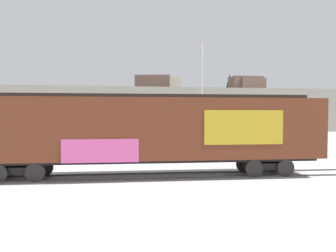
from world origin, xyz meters
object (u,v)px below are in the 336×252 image
object	(u,v)px
freight_car	(148,130)
parked_car_red	(94,150)
parked_car_black	(188,149)
parked_car_tan	(264,148)
flagpole	(202,85)

from	to	relation	value
freight_car	parked_car_red	world-z (taller)	freight_car
parked_car_red	parked_car_black	world-z (taller)	parked_car_black
parked_car_black	freight_car	bearing A→B (deg)	-120.46
parked_car_red	parked_car_tan	xyz separation A→B (m)	(12.54, -0.14, -0.02)
parked_car_red	parked_car_tan	bearing A→B (deg)	-0.65
freight_car	flagpole	bearing A→B (deg)	64.25
parked_car_black	parked_car_tan	size ratio (longest dim) A/B	0.92
freight_car	parked_car_red	bearing A→B (deg)	119.05
flagpole	parked_car_black	distance (m)	9.17
freight_car	parked_car_red	size ratio (longest dim) A/B	3.94
freight_car	parked_car_black	distance (m)	6.54
parked_car_black	parked_car_tan	world-z (taller)	parked_car_black
parked_car_black	parked_car_tan	xyz separation A→B (m)	(5.96, 0.46, -0.06)
parked_car_tan	flagpole	bearing A→B (deg)	116.10
parked_car_black	parked_car_red	bearing A→B (deg)	174.79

